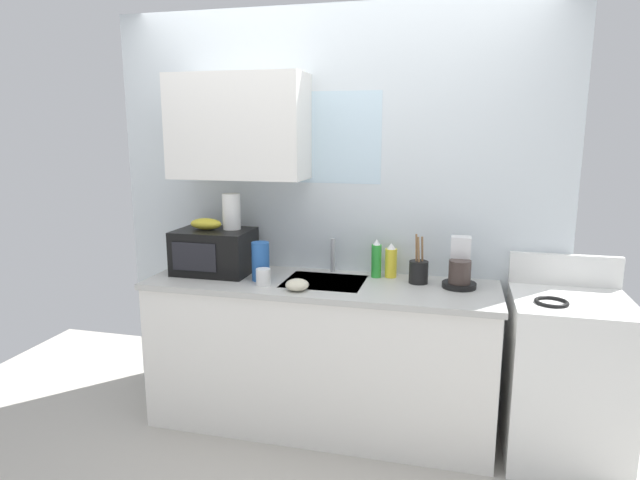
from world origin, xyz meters
TOP-DOWN VIEW (x-y plane):
  - kitchen_wall_assembly at (-0.10, 0.31)m, footprint 2.82×0.42m
  - counter_unit at (0.00, 0.00)m, footprint 2.05×0.63m
  - sink_faucet at (0.02, 0.24)m, footprint 0.03×0.03m
  - stove_range at (1.37, 0.00)m, footprint 0.60×0.60m
  - microwave at (-0.69, 0.05)m, footprint 0.46×0.35m
  - banana_bunch at (-0.74, 0.05)m, footprint 0.20×0.11m
  - paper_towel_roll at (-0.59, 0.10)m, footprint 0.11×0.11m
  - coffee_maker at (0.79, 0.11)m, footprint 0.19×0.21m
  - dish_soap_bottle_green at (0.30, 0.19)m, footprint 0.06×0.06m
  - dish_soap_bottle_yellow at (0.39, 0.21)m, footprint 0.07×0.07m
  - cereal_canister at (-0.35, -0.05)m, footprint 0.10×0.10m
  - mug_white at (-0.30, -0.14)m, footprint 0.08×0.08m
  - utensil_crock at (0.56, 0.12)m, footprint 0.11×0.11m
  - small_bowl at (-0.08, -0.20)m, footprint 0.13×0.13m

SIDE VIEW (x-z plane):
  - stove_range at x=1.37m, z-range -0.08..1.00m
  - counter_unit at x=0.00m, z-range 0.01..0.91m
  - small_bowl at x=-0.08m, z-range 0.90..0.96m
  - mug_white at x=-0.30m, z-range 0.90..0.99m
  - utensil_crock at x=0.56m, z-range 0.83..1.11m
  - dish_soap_bottle_yellow at x=0.39m, z-range 0.89..1.10m
  - coffee_maker at x=0.79m, z-range 0.86..1.14m
  - sink_faucet at x=0.02m, z-range 0.90..1.11m
  - dish_soap_bottle_green at x=0.30m, z-range 0.89..1.13m
  - cereal_canister at x=-0.35m, z-range 0.90..1.13m
  - microwave at x=-0.69m, z-range 0.90..1.17m
  - banana_bunch at x=-0.74m, z-range 1.17..1.24m
  - paper_towel_roll at x=-0.59m, z-range 1.17..1.39m
  - kitchen_wall_assembly at x=-0.10m, z-range 0.11..2.61m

